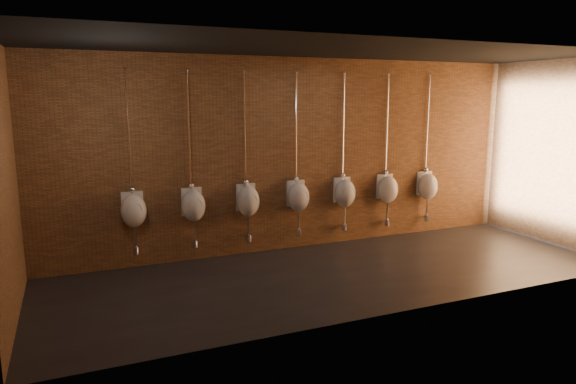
# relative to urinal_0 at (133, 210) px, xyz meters

# --- Properties ---
(ground) EXTENTS (8.50, 8.50, 0.00)m
(ground) POSITION_rel_urinal_0_xyz_m (2.75, -1.37, -0.92)
(ground) COLOR black
(ground) RESTS_ON ground
(room_shell) EXTENTS (8.54, 3.04, 3.22)m
(room_shell) POSITION_rel_urinal_0_xyz_m (2.75, -1.37, 1.09)
(room_shell) COLOR black
(room_shell) RESTS_ON ground
(urinal_0) EXTENTS (0.38, 0.33, 2.72)m
(urinal_0) POSITION_rel_urinal_0_xyz_m (0.00, 0.00, 0.00)
(urinal_0) COLOR silver
(urinal_0) RESTS_ON ground
(urinal_1) EXTENTS (0.38, 0.33, 2.72)m
(urinal_1) POSITION_rel_urinal_0_xyz_m (0.89, 0.00, 0.00)
(urinal_1) COLOR silver
(urinal_1) RESTS_ON ground
(urinal_2) EXTENTS (0.38, 0.33, 2.72)m
(urinal_2) POSITION_rel_urinal_0_xyz_m (1.78, 0.00, 0.00)
(urinal_2) COLOR silver
(urinal_2) RESTS_ON ground
(urinal_3) EXTENTS (0.38, 0.33, 2.72)m
(urinal_3) POSITION_rel_urinal_0_xyz_m (2.67, 0.00, 0.00)
(urinal_3) COLOR silver
(urinal_3) RESTS_ON ground
(urinal_4) EXTENTS (0.38, 0.33, 2.72)m
(urinal_4) POSITION_rel_urinal_0_xyz_m (3.56, 0.00, 0.00)
(urinal_4) COLOR silver
(urinal_4) RESTS_ON ground
(urinal_5) EXTENTS (0.38, 0.33, 2.72)m
(urinal_5) POSITION_rel_urinal_0_xyz_m (4.45, 0.00, 0.00)
(urinal_5) COLOR silver
(urinal_5) RESTS_ON ground
(urinal_6) EXTENTS (0.38, 0.33, 2.72)m
(urinal_6) POSITION_rel_urinal_0_xyz_m (5.34, 0.00, 0.00)
(urinal_6) COLOR silver
(urinal_6) RESTS_ON ground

